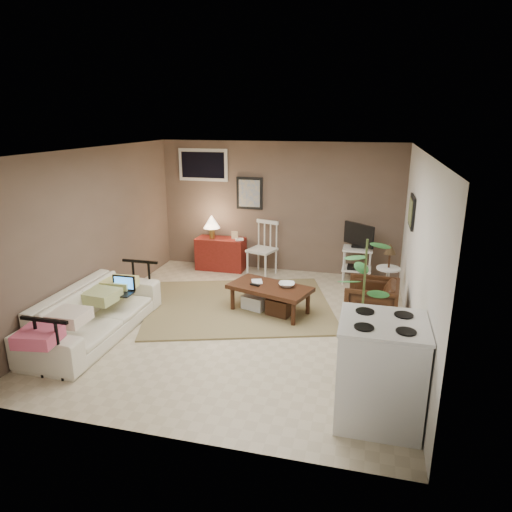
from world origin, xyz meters
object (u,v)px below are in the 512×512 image
(spindle_chair, at_px, (262,250))
(armchair, at_px, (371,301))
(potted_plant, at_px, (363,305))
(stove, at_px, (380,371))
(coffee_table, at_px, (269,297))
(side_table, at_px, (389,267))
(sofa, at_px, (94,305))
(red_console, at_px, (220,251))
(tv_stand, at_px, (358,252))

(spindle_chair, height_order, armchair, spindle_chair)
(potted_plant, bearing_deg, spindle_chair, 120.47)
(spindle_chair, relative_size, stove, 0.95)
(coffee_table, bearing_deg, side_table, 25.65)
(sofa, xyz_separation_m, spindle_chair, (1.58, 2.97, 0.04))
(armchair, relative_size, potted_plant, 0.44)
(armchair, xyz_separation_m, stove, (0.09, -2.14, 0.16))
(potted_plant, bearing_deg, red_console, 129.85)
(red_console, relative_size, spindle_chair, 1.07)
(coffee_table, relative_size, spindle_chair, 1.33)
(coffee_table, xyz_separation_m, side_table, (1.70, 0.82, 0.35))
(spindle_chair, relative_size, potted_plant, 0.61)
(tv_stand, height_order, side_table, tv_stand)
(tv_stand, xyz_separation_m, armchair, (0.26, -1.70, -0.21))
(tv_stand, bearing_deg, sofa, -138.24)
(spindle_chair, bearing_deg, potted_plant, -59.53)
(side_table, bearing_deg, tv_stand, 120.66)
(red_console, bearing_deg, armchair, -32.89)
(sofa, height_order, spindle_chair, spindle_chair)
(spindle_chair, relative_size, tv_stand, 0.93)
(coffee_table, distance_m, armchair, 1.47)
(coffee_table, distance_m, side_table, 1.92)
(spindle_chair, bearing_deg, stove, -62.02)
(armchair, distance_m, potted_plant, 1.52)
(sofa, distance_m, armchair, 3.76)
(red_console, bearing_deg, coffee_table, -52.55)
(tv_stand, relative_size, stove, 1.02)
(side_table, xyz_separation_m, armchair, (-0.24, -0.86, -0.25))
(coffee_table, relative_size, sofa, 0.60)
(sofa, bearing_deg, coffee_table, -58.44)
(sofa, distance_m, potted_plant, 3.47)
(red_console, bearing_deg, stove, -53.72)
(coffee_table, relative_size, stove, 1.27)
(sofa, bearing_deg, tv_stand, -48.24)
(potted_plant, bearing_deg, armchair, 85.47)
(stove, bearing_deg, red_console, 126.28)
(side_table, xyz_separation_m, potted_plant, (-0.35, -2.29, 0.26))
(red_console, xyz_separation_m, potted_plant, (2.71, -3.25, 0.50))
(tv_stand, relative_size, armchair, 1.49)
(armchair, xyz_separation_m, potted_plant, (-0.11, -1.42, 0.51))
(coffee_table, xyz_separation_m, sofa, (-2.09, -1.28, 0.18))
(potted_plant, bearing_deg, sofa, 176.83)
(coffee_table, relative_size, armchair, 1.86)
(side_table, relative_size, armchair, 1.37)
(sofa, height_order, side_table, side_table)
(coffee_table, relative_size, red_console, 1.25)
(red_console, distance_m, tv_stand, 2.58)
(red_console, bearing_deg, side_table, -17.46)
(side_table, bearing_deg, red_console, 162.54)
(coffee_table, bearing_deg, spindle_chair, 106.78)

